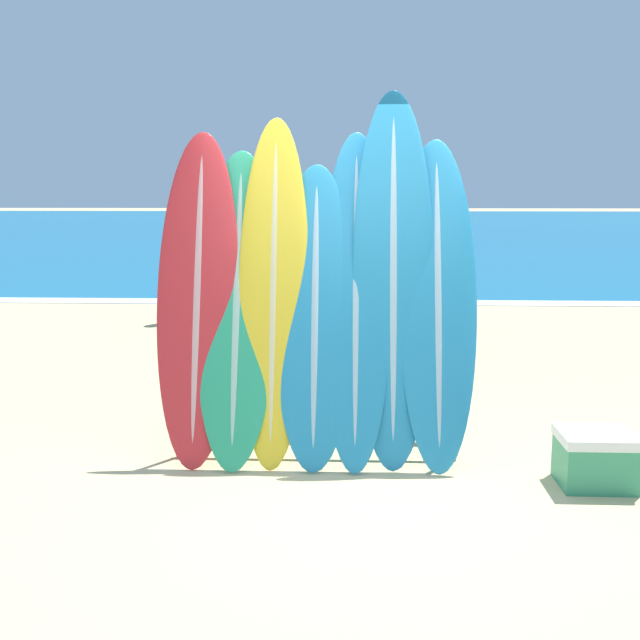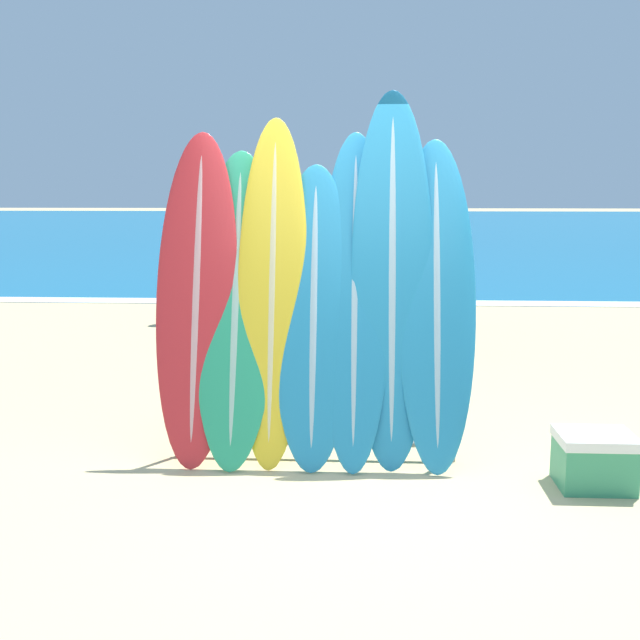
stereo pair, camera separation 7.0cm
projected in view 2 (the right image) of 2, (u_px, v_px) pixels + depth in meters
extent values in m
plane|color=tan|center=(361.00, 482.00, 4.92)|extent=(160.00, 160.00, 0.00)
cube|color=#146693|center=(360.00, 225.00, 42.07)|extent=(120.00, 60.00, 0.00)
cube|color=white|center=(360.00, 302.00, 12.84)|extent=(120.00, 0.60, 0.01)
cylinder|color=gray|center=(177.00, 399.00, 5.33)|extent=(0.04, 0.04, 0.85)
cylinder|color=gray|center=(454.00, 403.00, 5.23)|extent=(0.04, 0.04, 0.85)
cylinder|color=gray|center=(314.00, 345.00, 5.21)|extent=(2.01, 0.04, 0.04)
cylinder|color=gray|center=(314.00, 443.00, 5.33)|extent=(2.01, 0.04, 0.04)
ellipsoid|color=red|center=(197.00, 296.00, 5.27)|extent=(0.58, 0.76, 2.32)
ellipsoid|color=#D19A9C|center=(197.00, 296.00, 5.27)|extent=(0.10, 0.74, 2.23)
ellipsoid|color=#289E70|center=(236.00, 305.00, 5.26)|extent=(0.58, 0.83, 2.19)
ellipsoid|color=#9AC3B3|center=(236.00, 305.00, 5.26)|extent=(0.10, 0.80, 2.11)
ellipsoid|color=yellow|center=(272.00, 289.00, 5.24)|extent=(0.50, 0.77, 2.42)
ellipsoid|color=beige|center=(272.00, 289.00, 5.24)|extent=(0.09, 0.75, 2.33)
ellipsoid|color=teal|center=(314.00, 314.00, 5.21)|extent=(0.57, 0.76, 2.09)
ellipsoid|color=#98BACC|center=(314.00, 314.00, 5.21)|extent=(0.10, 0.74, 2.01)
ellipsoid|color=teal|center=(355.00, 297.00, 5.22)|extent=(0.50, 0.86, 2.33)
ellipsoid|color=#98BACC|center=(355.00, 297.00, 5.22)|extent=(0.09, 0.84, 2.24)
ellipsoid|color=teal|center=(392.00, 277.00, 5.20)|extent=(0.57, 0.74, 2.61)
ellipsoid|color=#98BACC|center=(392.00, 277.00, 5.20)|extent=(0.10, 0.72, 2.51)
ellipsoid|color=teal|center=(436.00, 302.00, 5.17)|extent=(0.54, 0.81, 2.27)
ellipsoid|color=#98BACC|center=(436.00, 302.00, 5.17)|extent=(0.10, 0.79, 2.18)
cylinder|color=#A87A5B|center=(453.00, 299.00, 10.56)|extent=(0.11, 0.11, 0.78)
cylinder|color=#A87A5B|center=(457.00, 298.00, 10.70)|extent=(0.11, 0.11, 0.78)
cube|color=#CC4C3D|center=(456.00, 279.00, 10.58)|extent=(0.22, 0.26, 0.23)
cube|color=gold|center=(456.00, 250.00, 10.51)|extent=(0.25, 0.28, 0.61)
sphere|color=#A87A5B|center=(457.00, 218.00, 10.43)|extent=(0.22, 0.22, 0.22)
cylinder|color=#846047|center=(439.00, 317.00, 8.79)|extent=(0.12, 0.12, 0.86)
cylinder|color=#846047|center=(442.00, 314.00, 8.96)|extent=(0.12, 0.12, 0.86)
cube|color=gold|center=(441.00, 290.00, 8.82)|extent=(0.21, 0.28, 0.26)
cube|color=#2D333D|center=(443.00, 251.00, 8.74)|extent=(0.23, 0.30, 0.68)
sphere|color=#846047|center=(444.00, 208.00, 8.66)|extent=(0.24, 0.24, 0.24)
cylinder|color=#846047|center=(185.00, 295.00, 11.01)|extent=(0.11, 0.11, 0.77)
cylinder|color=#846047|center=(196.00, 294.00, 11.08)|extent=(0.11, 0.11, 0.77)
cube|color=#385693|center=(190.00, 276.00, 11.00)|extent=(0.26, 0.22, 0.23)
cube|color=#2D333D|center=(189.00, 248.00, 10.93)|extent=(0.28, 0.24, 0.60)
sphere|color=#846047|center=(188.00, 217.00, 10.85)|extent=(0.22, 0.22, 0.22)
cylinder|color=tan|center=(408.00, 349.00, 7.28)|extent=(0.10, 0.10, 0.75)
cylinder|color=tan|center=(424.00, 351.00, 7.19)|extent=(0.10, 0.10, 0.75)
cube|color=#478466|center=(417.00, 323.00, 7.19)|extent=(0.25, 0.21, 0.22)
cube|color=#42996B|center=(417.00, 282.00, 7.12)|extent=(0.27, 0.24, 0.58)
sphere|color=tan|center=(418.00, 237.00, 7.05)|extent=(0.21, 0.21, 0.21)
cube|color=#389366|center=(594.00, 465.00, 4.83)|extent=(0.46, 0.38, 0.29)
cube|color=white|center=(595.00, 438.00, 4.79)|extent=(0.48, 0.39, 0.06)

